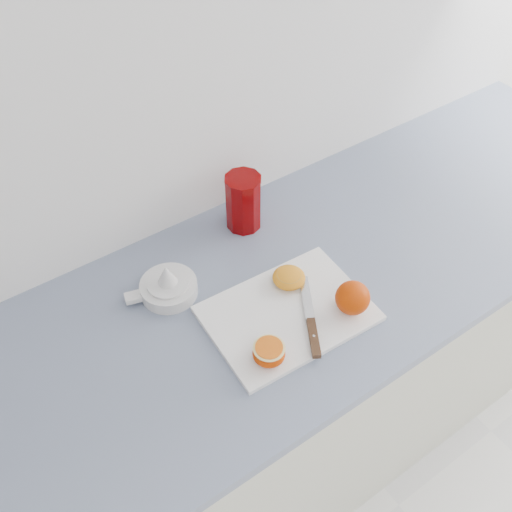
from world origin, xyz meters
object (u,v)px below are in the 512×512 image
at_px(citrus_juicer, 168,286).
at_px(half_orange, 269,353).
at_px(counter, 248,402).
at_px(cutting_board, 288,313).
at_px(red_tumbler, 243,204).

bearing_deg(citrus_juicer, half_orange, -73.80).
distance_m(counter, cutting_board, 0.46).
xyz_separation_m(counter, cutting_board, (0.05, -0.08, 0.45)).
xyz_separation_m(cutting_board, half_orange, (-0.10, -0.07, 0.03)).
bearing_deg(half_orange, red_tumbler, 63.36).
xyz_separation_m(cutting_board, red_tumbler, (0.08, 0.29, 0.06)).
bearing_deg(half_orange, cutting_board, 35.52).
bearing_deg(red_tumbler, citrus_juicer, -160.73).
relative_size(counter, citrus_juicer, 15.19).
distance_m(citrus_juicer, red_tumbler, 0.28).
bearing_deg(citrus_juicer, red_tumbler, 19.27).
height_order(cutting_board, red_tumbler, red_tumbler).
bearing_deg(red_tumbler, half_orange, -116.64).
relative_size(counter, cutting_board, 7.13).
distance_m(cutting_board, half_orange, 0.13).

